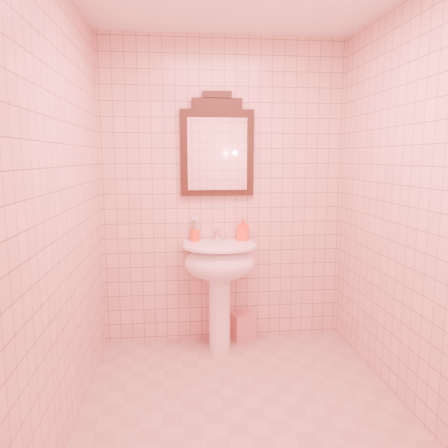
{
  "coord_description": "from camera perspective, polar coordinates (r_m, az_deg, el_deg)",
  "views": [
    {
      "loc": [
        -0.39,
        -2.48,
        1.54
      ],
      "look_at": [
        -0.06,
        0.55,
        1.08
      ],
      "focal_mm": 35.0,
      "sensor_mm": 36.0,
      "label": 1
    }
  ],
  "objects": [
    {
      "name": "mirror",
      "position": [
        3.57,
        -0.91,
        9.87
      ],
      "size": [
        0.59,
        0.06,
        0.83
      ],
      "color": "black",
      "rests_on": "back_wall"
    },
    {
      "name": "towel",
      "position": [
        3.83,
        2.45,
        -13.15
      ],
      "size": [
        0.23,
        0.19,
        0.23
      ],
      "primitive_type": "cube",
      "rotation": [
        0.0,
        0.0,
        0.42
      ],
      "color": "tan",
      "rests_on": "floor"
    },
    {
      "name": "toothbrush_cup",
      "position": [
        3.58,
        -3.81,
        -1.45
      ],
      "size": [
        0.08,
        0.08,
        0.18
      ],
      "rotation": [
        0.0,
        0.0,
        -0.32
      ],
      "color": "#E54613",
      "rests_on": "pedestal_sink"
    },
    {
      "name": "floor",
      "position": [
        2.95,
        2.53,
        -22.91
      ],
      "size": [
        2.2,
        2.2,
        0.0
      ],
      "primitive_type": "plane",
      "color": "tan",
      "rests_on": "ground"
    },
    {
      "name": "soap_dispenser",
      "position": [
        3.59,
        2.5,
        -0.71
      ],
      "size": [
        0.11,
        0.11,
        0.19
      ],
      "primitive_type": "imported",
      "rotation": [
        0.0,
        0.0,
        -0.34
      ],
      "color": "#FF4115",
      "rests_on": "pedestal_sink"
    },
    {
      "name": "faucet",
      "position": [
        3.56,
        -0.79,
        -1.4
      ],
      "size": [
        0.04,
        0.16,
        0.11
      ],
      "color": "white",
      "rests_on": "pedestal_sink"
    },
    {
      "name": "back_wall",
      "position": [
        3.61,
        0.04,
        4.03
      ],
      "size": [
        2.0,
        0.02,
        2.5
      ],
      "primitive_type": "cube",
      "color": "beige",
      "rests_on": "floor"
    },
    {
      "name": "pedestal_sink",
      "position": [
        3.48,
        -0.57,
        -5.98
      ],
      "size": [
        0.58,
        0.58,
        0.86
      ],
      "color": "white",
      "rests_on": "floor"
    }
  ]
}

